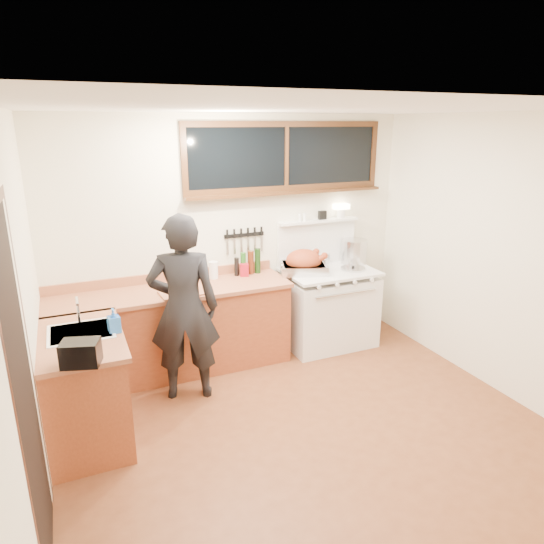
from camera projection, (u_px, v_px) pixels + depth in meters
name	position (u px, v px, depth m)	size (l,w,h in m)	color
ground_plane	(306.00, 428.00, 4.16)	(4.00, 3.50, 0.02)	brown
room_shell	(310.00, 240.00, 3.67)	(4.10, 3.60, 2.65)	#EEE9CF
counter_back	(173.00, 330.00, 4.99)	(2.44, 0.64, 1.00)	brown
counter_left	(85.00, 387.00, 3.93)	(0.64, 1.09, 0.90)	brown
sink_unit	(82.00, 338.00, 3.88)	(0.50, 0.45, 0.37)	white
vintage_stove	(328.00, 305.00, 5.64)	(1.02, 0.74, 1.59)	white
back_window	(287.00, 165.00, 5.28)	(2.32, 0.13, 0.77)	black
left_doorway	(27.00, 398.00, 2.60)	(0.02, 1.04, 2.17)	black
knife_strip	(244.00, 236.00, 5.33)	(0.46, 0.03, 0.28)	black
man	(184.00, 308.00, 4.41)	(0.73, 0.58, 1.76)	black
soap_bottle	(114.00, 321.00, 3.84)	(0.10, 0.10, 0.20)	blue
toaster	(81.00, 353.00, 3.32)	(0.29, 0.24, 0.17)	black
cutting_board	(181.00, 289.00, 4.72)	(0.41, 0.32, 0.14)	#A46141
roast_turkey	(304.00, 263.00, 5.39)	(0.61, 0.53, 0.27)	silver
stockpot	(354.00, 251.00, 5.75)	(0.33, 0.33, 0.28)	silver
saucepan	(324.00, 258.00, 5.78)	(0.18, 0.28, 0.11)	silver
pot_lid	(353.00, 268.00, 5.52)	(0.28, 0.28, 0.04)	silver
coffee_tin	(244.00, 270.00, 5.27)	(0.11, 0.10, 0.14)	maroon
pitcher	(213.00, 270.00, 5.19)	(0.11, 0.11, 0.18)	white
bottle_cluster	(249.00, 263.00, 5.33)	(0.31, 0.07, 0.28)	black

